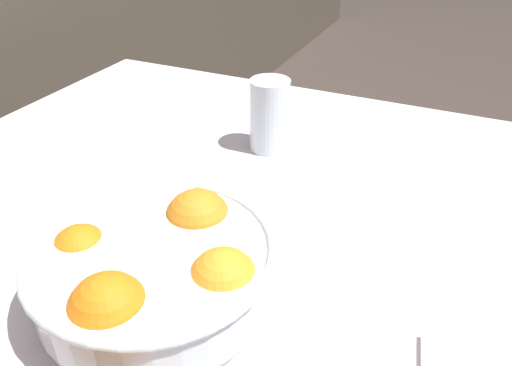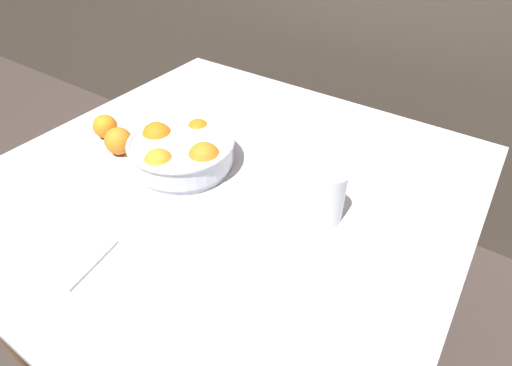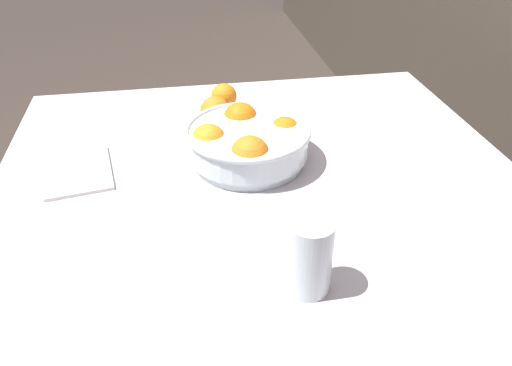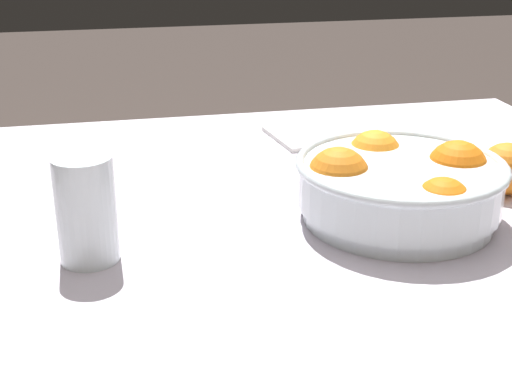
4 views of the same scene
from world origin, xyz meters
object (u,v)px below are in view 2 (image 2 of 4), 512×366
Objects in this scene: juice_glass at (328,199)px; fruit_bowl at (182,151)px; orange_loose_front at (105,126)px; orange_loose_near_bowl at (119,141)px.

fruit_bowl is at bearing -175.00° from juice_glass.
fruit_bowl is at bearing 3.65° from orange_loose_front.
orange_loose_front is at bearing 161.16° from orange_loose_near_bowl.
orange_loose_near_bowl is at bearing -164.75° from fruit_bowl.
fruit_bowl reaches higher than orange_loose_front.
fruit_bowl is at bearing 15.25° from orange_loose_near_bowl.
juice_glass is at bearing 8.32° from orange_loose_near_bowl.
fruit_bowl is 0.19m from orange_loose_near_bowl.
juice_glass reaches higher than orange_loose_front.
orange_loose_front is (-0.10, 0.03, -0.00)m from orange_loose_near_bowl.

